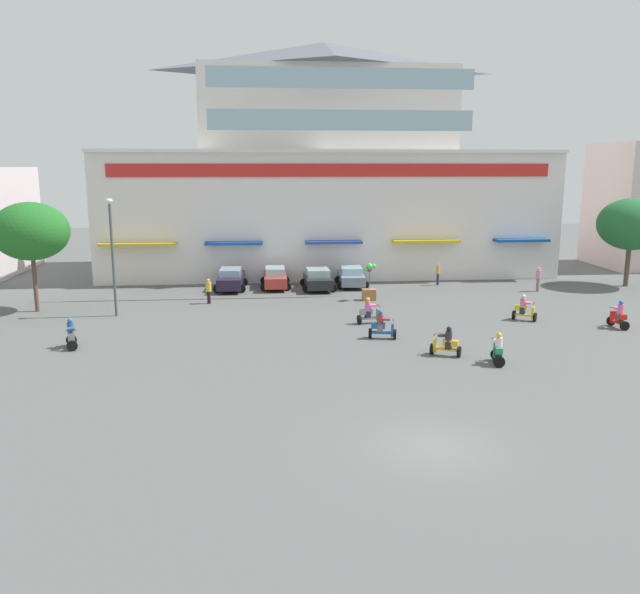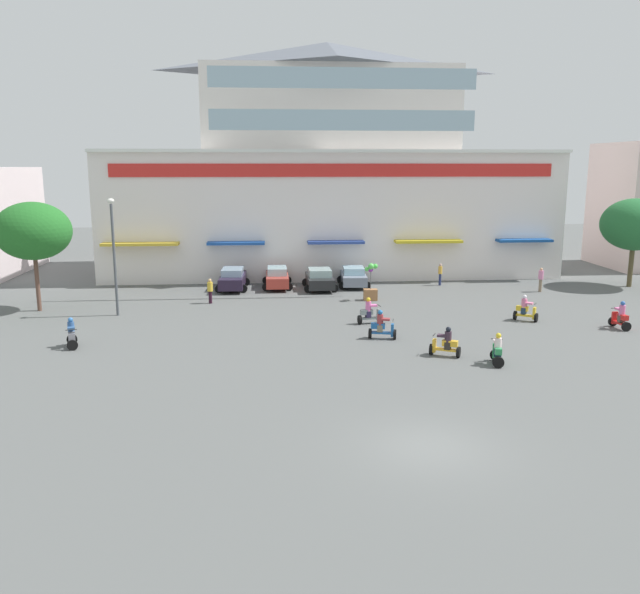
% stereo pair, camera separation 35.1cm
% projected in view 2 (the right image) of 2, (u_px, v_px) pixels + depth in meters
% --- Properties ---
extents(ground_plane, '(128.00, 128.00, 0.00)m').
position_uv_depth(ground_plane, '(368.00, 340.00, 33.60)').
color(ground_plane, '#575A59').
extents(colonial_building, '(36.06, 18.39, 18.79)m').
position_uv_depth(colonial_building, '(327.00, 177.00, 55.15)').
color(colonial_building, white).
rests_on(colonial_building, ground).
extents(plaza_tree_0, '(4.59, 4.10, 6.72)m').
position_uv_depth(plaza_tree_0, '(33.00, 231.00, 39.42)').
color(plaza_tree_0, brown).
rests_on(plaza_tree_0, ground).
extents(plaza_tree_1, '(4.75, 5.08, 6.52)m').
position_uv_depth(plaza_tree_1, '(635.00, 225.00, 47.46)').
color(plaza_tree_1, brown).
rests_on(plaza_tree_1, ground).
extents(parked_car_0, '(2.40, 4.52, 1.54)m').
position_uv_depth(parked_car_0, '(233.00, 279.00, 47.19)').
color(parked_car_0, '#251B30').
rests_on(parked_car_0, ground).
extents(parked_car_1, '(2.21, 4.39, 1.53)m').
position_uv_depth(parked_car_1, '(277.00, 277.00, 47.84)').
color(parked_car_1, '#AB362B').
rests_on(parked_car_1, ground).
extents(parked_car_2, '(2.47, 4.09, 1.51)m').
position_uv_depth(parked_car_2, '(320.00, 279.00, 47.18)').
color(parked_car_2, black).
rests_on(parked_car_2, ground).
extents(parked_car_3, '(2.47, 3.99, 1.46)m').
position_uv_depth(parked_car_3, '(353.00, 277.00, 48.28)').
color(parked_car_3, slate).
rests_on(parked_car_3, ground).
extents(scooter_rider_0, '(0.88, 1.40, 1.50)m').
position_uv_depth(scooter_rider_0, '(72.00, 335.00, 32.21)').
color(scooter_rider_0, black).
rests_on(scooter_rider_0, ground).
extents(scooter_rider_1, '(1.51, 0.84, 1.53)m').
position_uv_depth(scooter_rider_1, '(382.00, 327.00, 33.79)').
color(scooter_rider_1, black).
rests_on(scooter_rider_1, ground).
extents(scooter_rider_2, '(1.51, 1.10, 1.44)m').
position_uv_depth(scooter_rider_2, '(446.00, 344.00, 30.72)').
color(scooter_rider_2, black).
rests_on(scooter_rider_2, ground).
extents(scooter_rider_3, '(1.46, 0.74, 1.53)m').
position_uv_depth(scooter_rider_3, '(370.00, 313.00, 37.00)').
color(scooter_rider_3, black).
rests_on(scooter_rider_3, ground).
extents(scooter_rider_4, '(1.40, 1.18, 1.53)m').
position_uv_depth(scooter_rider_4, '(526.00, 310.00, 37.68)').
color(scooter_rider_4, black).
rests_on(scooter_rider_4, ground).
extents(scooter_rider_5, '(0.81, 1.40, 1.50)m').
position_uv_depth(scooter_rider_5, '(497.00, 351.00, 29.45)').
color(scooter_rider_5, black).
rests_on(scooter_rider_5, ground).
extents(scooter_rider_6, '(0.63, 1.41, 1.59)m').
position_uv_depth(scooter_rider_6, '(620.00, 317.00, 35.84)').
color(scooter_rider_6, black).
rests_on(scooter_rider_6, ground).
extents(pedestrian_0, '(0.51, 0.51, 1.64)m').
position_uv_depth(pedestrian_0, '(210.00, 289.00, 42.37)').
color(pedestrian_0, black).
rests_on(pedestrian_0, ground).
extents(pedestrian_1, '(0.40, 0.40, 1.73)m').
position_uv_depth(pedestrian_1, '(541.00, 278.00, 46.22)').
color(pedestrian_1, '#7E6B54').
rests_on(pedestrian_1, ground).
extents(pedestrian_2, '(0.43, 0.43, 1.65)m').
position_uv_depth(pedestrian_2, '(440.00, 273.00, 48.73)').
color(pedestrian_2, navy).
rests_on(pedestrian_2, ground).
extents(streetlamp_near, '(0.40, 0.40, 6.99)m').
position_uv_depth(streetlamp_near, '(114.00, 248.00, 38.36)').
color(streetlamp_near, '#474C51').
rests_on(streetlamp_near, ground).
extents(balloon_vendor_cart, '(0.93, 0.78, 2.53)m').
position_uv_depth(balloon_vendor_cart, '(371.00, 286.00, 43.34)').
color(balloon_vendor_cart, '#9A6840').
rests_on(balloon_vendor_cart, ground).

